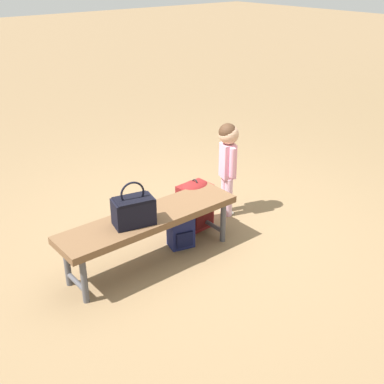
# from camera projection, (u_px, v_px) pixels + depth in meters

# --- Properties ---
(ground_plane) EXTENTS (40.00, 40.00, 0.00)m
(ground_plane) POSITION_uv_depth(u_px,v_px,m) (192.00, 234.00, 4.60)
(ground_plane) COLOR brown
(ground_plane) RESTS_ON ground
(park_bench) EXTENTS (1.60, 0.40, 0.45)m
(park_bench) POSITION_uv_depth(u_px,v_px,m) (150.00, 221.00, 4.02)
(park_bench) COLOR brown
(park_bench) RESTS_ON ground
(handbag) EXTENTS (0.35, 0.25, 0.37)m
(handbag) POSITION_uv_depth(u_px,v_px,m) (133.00, 210.00, 3.81)
(handbag) COLOR black
(handbag) RESTS_ON park_bench
(child_standing) EXTENTS (0.19, 0.25, 0.96)m
(child_standing) POSITION_uv_depth(u_px,v_px,m) (228.00, 155.00, 4.70)
(child_standing) COLOR #E5B2C6
(child_standing) RESTS_ON ground
(backpack_large) EXTENTS (0.31, 0.28, 0.51)m
(backpack_large) POSITION_uv_depth(u_px,v_px,m) (195.00, 204.00, 4.62)
(backpack_large) COLOR maroon
(backpack_large) RESTS_ON ground
(backpack_small) EXTENTS (0.25, 0.23, 0.36)m
(backpack_small) POSITION_uv_depth(u_px,v_px,m) (181.00, 228.00, 4.34)
(backpack_small) COLOR #191E4C
(backpack_small) RESTS_ON ground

